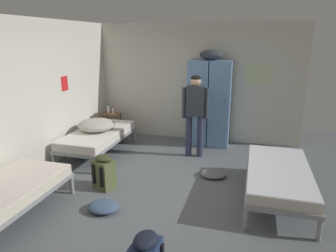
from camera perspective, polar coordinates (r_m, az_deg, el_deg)
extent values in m
plane|color=slate|center=(4.98, -0.81, -11.37)|extent=(8.21, 8.21, 0.00)
cube|color=beige|center=(7.01, 5.22, 7.99)|extent=(4.64, 0.06, 2.63)
cube|color=beige|center=(5.61, -24.00, 4.62)|extent=(0.06, 5.13, 2.63)
cube|color=beige|center=(6.83, 16.56, 9.19)|extent=(0.55, 0.01, 0.40)
cube|color=red|center=(6.28, -18.74, 7.52)|extent=(0.01, 0.20, 0.28)
cube|color=#6B93C6|center=(6.75, 5.77, 4.32)|extent=(0.44, 0.52, 1.85)
cylinder|color=black|center=(6.44, 6.43, 4.86)|extent=(0.02, 0.03, 0.02)
cube|color=#6B93C6|center=(6.69, 9.66, 4.06)|extent=(0.44, 0.52, 1.85)
cylinder|color=black|center=(6.39, 10.52, 4.59)|extent=(0.02, 0.03, 0.02)
ellipsoid|color=#333842|center=(6.59, 8.05, 13.04)|extent=(0.48, 0.36, 0.22)
cylinder|color=brown|center=(7.46, -12.07, 0.02)|extent=(0.03, 0.03, 0.55)
cylinder|color=brown|center=(7.30, -9.64, -0.18)|extent=(0.03, 0.03, 0.55)
cylinder|color=brown|center=(7.69, -11.15, 0.56)|extent=(0.03, 0.03, 0.55)
cylinder|color=brown|center=(7.54, -8.77, 0.37)|extent=(0.03, 0.03, 0.55)
cube|color=brown|center=(7.52, -10.38, -0.40)|extent=(0.38, 0.30, 0.02)
cube|color=brown|center=(7.42, -10.53, 2.32)|extent=(0.38, 0.30, 0.02)
cylinder|color=gray|center=(5.77, 23.32, -7.23)|extent=(0.06, 0.06, 0.28)
cylinder|color=gray|center=(5.70, 14.90, -6.68)|extent=(0.06, 0.06, 0.28)
cylinder|color=gray|center=(4.15, 26.45, -17.07)|extent=(0.06, 0.06, 0.28)
cylinder|color=gray|center=(4.06, 14.27, -16.54)|extent=(0.06, 0.06, 0.28)
cube|color=gray|center=(4.81, 19.85, -9.30)|extent=(0.90, 1.90, 0.06)
cube|color=silver|center=(4.77, 19.96, -8.21)|extent=(0.87, 1.84, 0.14)
cube|color=silver|center=(4.74, 20.05, -7.39)|extent=(0.86, 1.82, 0.01)
cylinder|color=gray|center=(5.44, -25.04, -8.87)|extent=(0.06, 0.06, 0.28)
cylinder|color=gray|center=(4.96, -17.49, -10.48)|extent=(0.06, 0.06, 0.28)
cube|color=gray|center=(4.51, -28.76, -12.21)|extent=(0.90, 1.90, 0.06)
cube|color=beige|center=(4.46, -28.93, -11.07)|extent=(0.87, 1.84, 0.14)
cylinder|color=gray|center=(5.95, -20.57, -6.22)|extent=(0.06, 0.06, 0.28)
cylinder|color=gray|center=(5.52, -13.42, -7.37)|extent=(0.06, 0.06, 0.28)
cylinder|color=gray|center=(7.41, -12.32, -1.18)|extent=(0.06, 0.06, 0.28)
cylinder|color=gray|center=(7.07, -6.27, -1.75)|extent=(0.06, 0.06, 0.28)
cube|color=gray|center=(6.40, -12.88, -2.39)|extent=(0.90, 1.90, 0.06)
cube|color=silver|center=(6.37, -12.93, -1.53)|extent=(0.87, 1.84, 0.14)
cube|color=white|center=(6.35, -12.98, -0.89)|extent=(0.86, 1.82, 0.01)
ellipsoid|color=#B7B2A8|center=(6.34, -13.18, 0.22)|extent=(0.74, 0.73, 0.23)
cylinder|color=#2D334C|center=(6.09, 6.01, -1.92)|extent=(0.12, 0.12, 0.84)
cylinder|color=#2D334C|center=(6.10, 3.88, -1.84)|extent=(0.12, 0.12, 0.84)
cube|color=#333842|center=(5.91, 5.11, 4.66)|extent=(0.38, 0.26, 0.57)
cylinder|color=#333842|center=(5.92, 7.19, 4.20)|extent=(0.08, 0.08, 0.60)
cylinder|color=#333842|center=(5.93, 3.01, 4.33)|extent=(0.08, 0.08, 0.60)
sphere|color=#DBAD89|center=(5.85, 5.20, 8.36)|extent=(0.21, 0.21, 0.21)
ellipsoid|color=black|center=(5.84, 5.22, 8.86)|extent=(0.20, 0.20, 0.11)
cylinder|color=white|center=(7.45, -11.05, 3.13)|extent=(0.07, 0.07, 0.18)
cylinder|color=#2666B2|center=(7.43, -11.09, 3.93)|extent=(0.04, 0.04, 0.03)
cylinder|color=beige|center=(7.34, -10.20, 2.85)|extent=(0.05, 0.05, 0.15)
cylinder|color=black|center=(7.32, -10.24, 3.52)|extent=(0.03, 0.03, 0.03)
ellipsoid|color=black|center=(3.02, -4.25, -20.41)|extent=(0.23, 0.30, 0.10)
cube|color=#566038|center=(4.97, -11.84, -8.81)|extent=(0.39, 0.34, 0.46)
ellipsoid|color=#383D23|center=(5.10, -10.51, -9.12)|extent=(0.25, 0.16, 0.20)
ellipsoid|color=#383D23|center=(4.87, -12.03, -5.92)|extent=(0.35, 0.31, 0.10)
cube|color=black|center=(4.82, -12.38, -9.35)|extent=(0.06, 0.04, 0.32)
cube|color=black|center=(4.95, -13.72, -8.77)|extent=(0.06, 0.04, 0.32)
ellipsoid|color=#42567A|center=(4.44, -11.97, -14.49)|extent=(0.44, 0.38, 0.12)
ellipsoid|color=slate|center=(5.37, 8.40, -8.80)|extent=(0.45, 0.39, 0.10)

